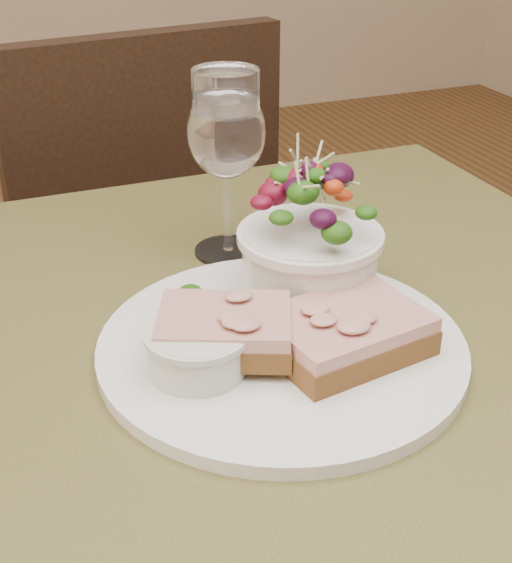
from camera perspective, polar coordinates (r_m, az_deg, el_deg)
name	(u,v)px	position (r m, az deg, el deg)	size (l,w,h in m)	color
cafe_table	(263,440)	(0.72, 0.53, -11.46)	(0.80, 0.80, 0.75)	#483F1F
chair_far	(129,346)	(1.51, -9.21, -4.64)	(0.47, 0.47, 0.90)	black
dinner_plate	(282,347)	(0.65, 1.88, -4.77)	(0.30, 0.30, 0.01)	white
sandwich_front	(346,332)	(0.63, 6.54, -3.68)	(0.14, 0.11, 0.03)	#4C3014
sandwich_back	(224,330)	(0.62, -2.31, -3.54)	(0.13, 0.11, 0.03)	#4C3014
ramekin	(197,348)	(0.60, -4.29, -4.87)	(0.08, 0.08, 0.04)	silver
salad_bowl	(310,233)	(0.69, 3.98, 3.56)	(0.12, 0.12, 0.13)	white
garnish	(188,299)	(0.69, -4.97, -1.30)	(0.05, 0.04, 0.02)	#14370A
wine_glass	(226,138)	(0.77, -2.16, 10.40)	(0.08, 0.08, 0.18)	white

